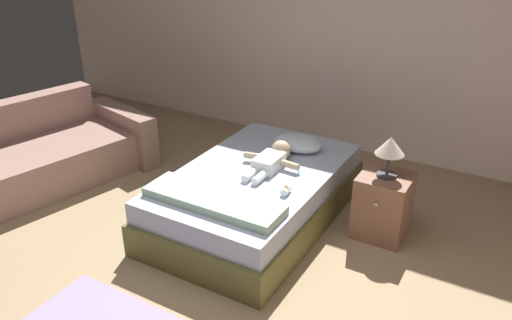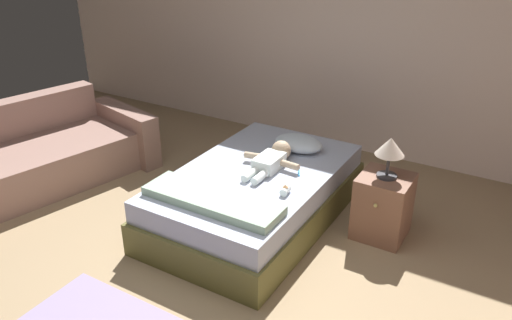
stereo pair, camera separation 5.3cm
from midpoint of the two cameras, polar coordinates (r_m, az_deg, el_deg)
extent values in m
plane|color=#9A805D|center=(3.67, -9.49, -14.74)|extent=(8.00, 8.00, 0.00)
cube|color=beige|center=(5.52, 9.89, 14.46)|extent=(8.00, 0.12, 2.62)
cube|color=brown|center=(4.34, -0.35, -5.02)|extent=(1.20, 1.95, 0.28)
cube|color=#ABB5CC|center=(4.23, -0.36, -2.34)|extent=(1.15, 1.87, 0.18)
ellipsoid|color=silver|center=(4.54, 4.38, 1.91)|extent=(0.44, 0.29, 0.14)
cube|color=white|center=(4.20, 1.10, -0.25)|extent=(0.18, 0.28, 0.11)
sphere|color=tan|center=(4.36, 2.46, 1.13)|extent=(0.17, 0.17, 0.17)
cylinder|color=tan|center=(4.31, -0.59, 0.45)|extent=(0.18, 0.09, 0.06)
cylinder|color=tan|center=(4.17, 3.41, -0.54)|extent=(0.18, 0.07, 0.06)
cylinder|color=white|center=(4.06, -1.02, -1.63)|extent=(0.06, 0.19, 0.06)
cylinder|color=white|center=(4.02, 0.10, -1.93)|extent=(0.06, 0.19, 0.06)
cube|color=#2B97E5|center=(4.17, 4.48, -1.34)|extent=(0.07, 0.12, 0.01)
cube|color=white|center=(4.22, 4.47, -0.80)|extent=(0.02, 0.03, 0.01)
cube|color=#957165|center=(5.24, -23.47, -0.89)|extent=(1.14, 1.82, 0.40)
cube|color=#957165|center=(5.59, -25.85, 2.28)|extent=(0.59, 1.69, 0.75)
cube|color=#957165|center=(5.58, -14.91, 2.95)|extent=(0.99, 0.42, 0.55)
cube|color=brown|center=(4.20, 13.71, -4.97)|extent=(0.40, 0.40, 0.53)
sphere|color=tan|center=(3.96, 12.95, -4.91)|extent=(0.03, 0.03, 0.03)
cylinder|color=#333338|center=(4.07, 14.11, -1.63)|extent=(0.16, 0.16, 0.02)
cylinder|color=#333338|center=(4.03, 14.26, -0.43)|extent=(0.02, 0.02, 0.17)
cone|color=beige|center=(3.96, 14.50, 1.58)|extent=(0.22, 0.22, 0.14)
cube|color=#98B59C|center=(3.71, -5.26, -4.56)|extent=(1.08, 0.32, 0.07)
cylinder|color=white|center=(3.84, 3.00, -3.43)|extent=(0.07, 0.10, 0.06)
cone|color=#EDAF71|center=(3.82, 3.01, -2.90)|extent=(0.04, 0.04, 0.02)
camera|label=1|loc=(0.03, -90.37, -0.18)|focal=35.58mm
camera|label=2|loc=(0.03, 89.63, 0.18)|focal=35.58mm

